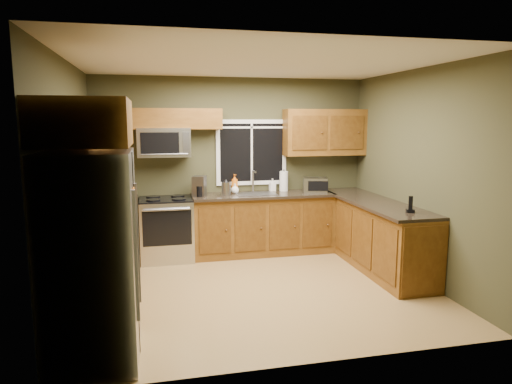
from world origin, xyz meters
name	(u,v)px	position (x,y,z in m)	size (l,w,h in m)	color
floor	(258,289)	(0.00, 0.00, 0.00)	(4.20, 4.20, 0.00)	olive
ceiling	(258,62)	(0.00, 0.00, 2.70)	(4.20, 4.20, 0.00)	white
back_wall	(233,165)	(0.00, 1.80, 1.35)	(4.20, 4.20, 0.00)	#3A3922
front_wall	(308,208)	(0.00, -1.80, 1.35)	(4.20, 4.20, 0.00)	#3A3922
left_wall	(70,185)	(-2.10, 0.00, 1.35)	(3.60, 3.60, 0.00)	#3A3922
right_wall	(418,175)	(2.10, 0.00, 1.35)	(3.60, 3.60, 0.00)	#3A3922
window	(252,152)	(0.30, 1.78, 1.55)	(1.12, 0.03, 1.02)	white
base_cabinets_left	(107,252)	(-1.80, 0.48, 0.45)	(0.60, 2.65, 0.90)	brown
countertop_left	(107,214)	(-1.78, 0.48, 0.92)	(0.65, 2.65, 0.04)	black
base_cabinets_back	(263,225)	(0.42, 1.50, 0.45)	(2.17, 0.60, 0.90)	brown
countertop_back	(263,195)	(0.42, 1.48, 0.92)	(2.17, 0.65, 0.04)	black
base_cabinets_peninsula	(374,235)	(1.80, 0.54, 0.45)	(0.60, 2.52, 0.90)	brown
countertop_peninsula	(373,202)	(1.78, 0.55, 0.92)	(0.65, 2.50, 0.04)	black
upper_cabinets_left	(89,137)	(-1.94, 0.48, 1.86)	(0.33, 2.65, 0.72)	brown
upper_cabinets_back_left	(177,119)	(-0.85, 1.64, 2.07)	(1.30, 0.33, 0.30)	brown
upper_cabinets_back_right	(325,132)	(1.45, 1.64, 1.86)	(1.30, 0.33, 0.72)	brown
upper_cabinet_over_fridge	(84,123)	(-1.74, -1.30, 2.03)	(0.72, 0.90, 0.38)	brown
refrigerator	(92,258)	(-1.74, -1.30, 0.90)	(0.74, 0.90, 1.80)	#B7B7BC
range	(167,229)	(-1.05, 1.47, 0.47)	(0.76, 0.69, 0.94)	#B7B7BC
microwave	(164,142)	(-1.05, 1.61, 1.73)	(0.76, 0.41, 0.42)	#B7B7BC
sink	(256,193)	(0.30, 1.49, 0.95)	(0.60, 0.42, 0.36)	slate
toaster_oven	(315,185)	(1.24, 1.46, 1.05)	(0.42, 0.36, 0.23)	#B7B7BC
coffee_maker	(199,187)	(-0.56, 1.47, 1.08)	(0.24, 0.28, 0.30)	slate
kettle	(226,188)	(-0.16, 1.44, 1.05)	(0.15, 0.15, 0.24)	#B7B7BC
paper_towel_roll	(284,181)	(0.80, 1.68, 1.10)	(0.14, 0.14, 0.34)	white
soap_bottle_a	(235,183)	(0.01, 1.70, 1.08)	(0.11, 0.11, 0.28)	orange
soap_bottle_b	(272,185)	(0.62, 1.70, 1.04)	(0.09, 0.09, 0.20)	white
soap_bottle_c	(235,188)	(0.00, 1.60, 1.02)	(0.12, 0.12, 0.15)	white
cordless_phone	(410,208)	(1.82, -0.32, 1.00)	(0.11, 0.11, 0.20)	black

